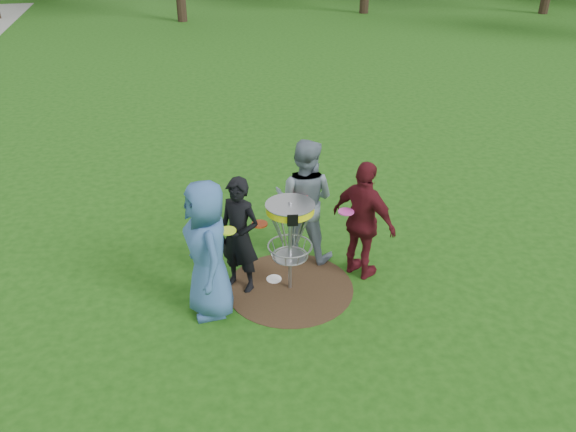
{
  "coord_description": "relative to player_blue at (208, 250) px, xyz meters",
  "views": [
    {
      "loc": [
        -0.64,
        -6.45,
        4.75
      ],
      "look_at": [
        0.0,
        0.3,
        1.0
      ],
      "focal_mm": 35.0,
      "sensor_mm": 36.0,
      "label": 1
    }
  ],
  "objects": [
    {
      "name": "ground",
      "position": [
        1.09,
        0.39,
        -0.95
      ],
      "size": [
        100.0,
        100.0,
        0.0
      ],
      "primitive_type": "plane",
      "color": "#19470F",
      "rests_on": "ground"
    },
    {
      "name": "dirt_patch",
      "position": [
        1.09,
        0.39,
        -0.94
      ],
      "size": [
        1.8,
        1.8,
        0.01
      ],
      "primitive_type": "cylinder",
      "color": "#47331E",
      "rests_on": "ground"
    },
    {
      "name": "player_blue",
      "position": [
        0.0,
        0.0,
        0.0
      ],
      "size": [
        0.82,
        1.05,
        1.89
      ],
      "primitive_type": "imported",
      "rotation": [
        0.0,
        0.0,
        -1.31
      ],
      "color": "#375F97",
      "rests_on": "ground"
    },
    {
      "name": "player_black",
      "position": [
        0.4,
        0.49,
        -0.11
      ],
      "size": [
        0.73,
        0.67,
        1.68
      ],
      "primitive_type": "imported",
      "rotation": [
        0.0,
        0.0,
        -0.58
      ],
      "color": "black",
      "rests_on": "ground"
    },
    {
      "name": "player_grey",
      "position": [
        1.38,
        1.24,
        0.01
      ],
      "size": [
        1.14,
        1.04,
        1.9
      ],
      "primitive_type": "imported",
      "rotation": [
        0.0,
        0.0,
        2.72
      ],
      "color": "slate",
      "rests_on": "ground"
    },
    {
      "name": "player_maroon",
      "position": [
        2.15,
        0.64,
        -0.06
      ],
      "size": [
        1.01,
        1.07,
        1.78
      ],
      "primitive_type": "imported",
      "rotation": [
        0.0,
        0.0,
        2.29
      ],
      "color": "#55131B",
      "rests_on": "ground"
    },
    {
      "name": "disc_on_grass",
      "position": [
        0.87,
        0.61,
        -0.94
      ],
      "size": [
        0.22,
        0.22,
        0.02
      ],
      "primitive_type": "cylinder",
      "color": "white",
      "rests_on": "ground"
    },
    {
      "name": "disc_golf_basket",
      "position": [
        1.09,
        0.39,
        0.07
      ],
      "size": [
        0.66,
        0.67,
        1.38
      ],
      "color": "#9EA0A5",
      "rests_on": "ground"
    },
    {
      "name": "held_discs",
      "position": [
        1.03,
        0.53,
        0.17
      ],
      "size": [
        1.83,
        1.1,
        0.15
      ],
      "color": "#CBFE1C",
      "rests_on": "ground"
    }
  ]
}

